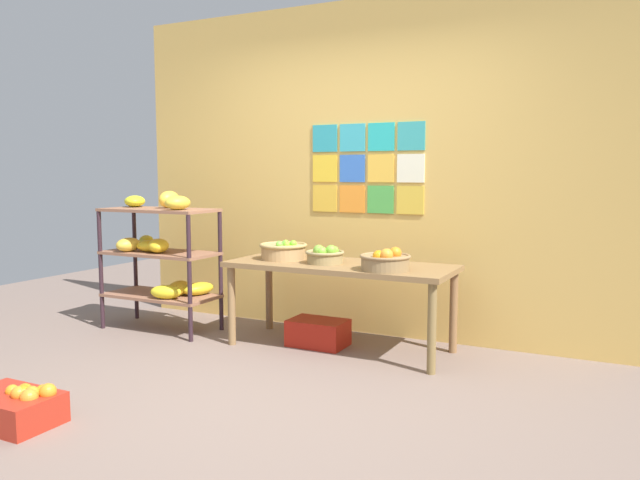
# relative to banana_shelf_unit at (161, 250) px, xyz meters

# --- Properties ---
(ground) EXTENTS (9.41, 9.41, 0.00)m
(ground) POSITION_rel_banana_shelf_unit_xyz_m (1.55, -1.04, -0.69)
(ground) COLOR #77635A
(back_wall_with_art) EXTENTS (4.29, 0.07, 2.74)m
(back_wall_with_art) POSITION_rel_banana_shelf_unit_xyz_m (1.55, 0.70, 0.69)
(back_wall_with_art) COLOR #D8AC55
(back_wall_with_art) RESTS_ON ground
(banana_shelf_unit) EXTENTS (1.00, 0.54, 1.19)m
(banana_shelf_unit) POSITION_rel_banana_shelf_unit_xyz_m (0.00, 0.00, 0.00)
(banana_shelf_unit) COLOR #2F1D24
(banana_shelf_unit) RESTS_ON ground
(display_table) EXTENTS (1.73, 0.68, 0.66)m
(display_table) POSITION_rel_banana_shelf_unit_xyz_m (1.62, 0.15, -0.10)
(display_table) COLOR olive
(display_table) RESTS_ON ground
(fruit_basket_right) EXTENTS (0.36, 0.36, 0.17)m
(fruit_basket_right) POSITION_rel_banana_shelf_unit_xyz_m (2.04, -0.02, 0.04)
(fruit_basket_right) COLOR olive
(fruit_basket_right) RESTS_ON display_table
(fruit_basket_left) EXTENTS (0.38, 0.38, 0.15)m
(fruit_basket_left) POSITION_rel_banana_shelf_unit_xyz_m (1.11, 0.16, 0.05)
(fruit_basket_left) COLOR tan
(fruit_basket_left) RESTS_ON display_table
(fruit_basket_centre) EXTENTS (0.30, 0.30, 0.14)m
(fruit_basket_centre) POSITION_rel_banana_shelf_unit_xyz_m (1.51, 0.10, 0.04)
(fruit_basket_centre) COLOR #947E4E
(fruit_basket_centre) RESTS_ON display_table
(produce_crate_under_table) EXTENTS (0.44, 0.29, 0.20)m
(produce_crate_under_table) POSITION_rel_banana_shelf_unit_xyz_m (1.43, 0.14, -0.58)
(produce_crate_under_table) COLOR #AB1D11
(produce_crate_under_table) RESTS_ON ground
(orange_crate_foreground) EXTENTS (0.51, 0.33, 0.23)m
(orange_crate_foreground) POSITION_rel_banana_shelf_unit_xyz_m (0.65, -1.96, -0.58)
(orange_crate_foreground) COLOR #A82818
(orange_crate_foreground) RESTS_ON ground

